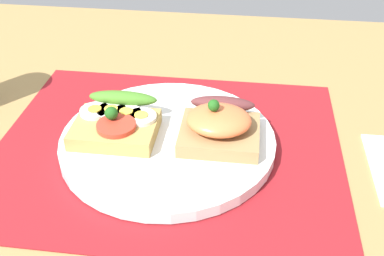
# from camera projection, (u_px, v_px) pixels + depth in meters

# --- Properties ---
(ground_plane) EXTENTS (1.20, 0.90, 0.03)m
(ground_plane) POSITION_uv_depth(u_px,v_px,m) (169.00, 158.00, 0.59)
(ground_plane) COLOR olive
(placemat) EXTENTS (0.43, 0.35, 0.00)m
(placemat) POSITION_uv_depth(u_px,v_px,m) (168.00, 147.00, 0.58)
(placemat) COLOR maroon
(placemat) RESTS_ON ground_plane
(plate) EXTENTS (0.26, 0.26, 0.01)m
(plate) POSITION_uv_depth(u_px,v_px,m) (168.00, 141.00, 0.57)
(plate) COLOR white
(plate) RESTS_ON placemat
(sandwich_egg_tomato) EXTENTS (0.10, 0.09, 0.04)m
(sandwich_egg_tomato) POSITION_uv_depth(u_px,v_px,m) (117.00, 122.00, 0.57)
(sandwich_egg_tomato) COLOR #AD8E4B
(sandwich_egg_tomato) RESTS_ON plate
(sandwich_salmon) EXTENTS (0.09, 0.10, 0.06)m
(sandwich_salmon) POSITION_uv_depth(u_px,v_px,m) (219.00, 125.00, 0.55)
(sandwich_salmon) COLOR #99794B
(sandwich_salmon) RESTS_ON plate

